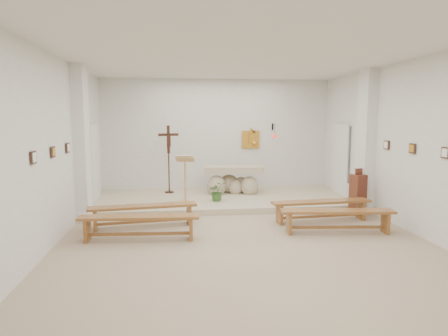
{
  "coord_description": "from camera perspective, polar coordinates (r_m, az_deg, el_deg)",
  "views": [
    {
      "loc": [
        -1.24,
        -7.3,
        2.35
      ],
      "look_at": [
        -0.18,
        1.6,
        1.2
      ],
      "focal_mm": 32.0,
      "sensor_mm": 36.0,
      "label": 1
    }
  ],
  "objects": [
    {
      "name": "radiator_left",
      "position": [
        10.45,
        -18.78,
        -4.57
      ],
      "size": [
        0.1,
        0.85,
        0.52
      ],
      "primitive_type": "cube",
      "color": "silver",
      "rests_on": "ground"
    },
    {
      "name": "gold_wall_relief",
      "position": [
        12.5,
        3.81,
        4.08
      ],
      "size": [
        0.55,
        0.04,
        0.55
      ],
      "primitive_type": "cube",
      "color": "gold",
      "rests_on": "wall_back"
    },
    {
      "name": "bench_left_front",
      "position": [
        8.74,
        -11.45,
        -5.99
      ],
      "size": [
        2.31,
        0.66,
        0.48
      ],
      "rotation": [
        0.0,
        0.0,
        0.13
      ],
      "color": "brown",
      "rests_on": "ground"
    },
    {
      "name": "bench_right_front",
      "position": [
        9.28,
        13.72,
        -5.27
      ],
      "size": [
        2.3,
        0.54,
        0.48
      ],
      "rotation": [
        0.0,
        0.0,
        0.08
      ],
      "color": "brown",
      "rests_on": "ground"
    },
    {
      "name": "lectern",
      "position": [
        10.18,
        -5.56,
        -1.63
      ],
      "size": [
        0.5,
        0.44,
        1.27
      ],
      "rotation": [
        0.0,
        0.0,
        -0.16
      ],
      "color": "tan",
      "rests_on": "sanctuary_platform"
    },
    {
      "name": "pilaster_right",
      "position": [
        10.4,
        19.6,
        3.58
      ],
      "size": [
        0.26,
        0.55,
        3.5
      ],
      "primitive_type": "cube",
      "color": "white",
      "rests_on": "ground"
    },
    {
      "name": "potted_plant",
      "position": [
        10.52,
        -0.95,
        -3.35
      ],
      "size": [
        0.5,
        0.45,
        0.51
      ],
      "primitive_type": "imported",
      "rotation": [
        0.0,
        0.0,
        0.11
      ],
      "color": "#346327",
      "rests_on": "sanctuary_platform"
    },
    {
      "name": "ceiling",
      "position": [
        7.5,
        2.96,
        16.06
      ],
      "size": [
        7.0,
        10.0,
        0.02
      ],
      "primitive_type": "cube",
      "color": "silver",
      "rests_on": "wall_back"
    },
    {
      "name": "station_frame_right_front",
      "position": [
        8.06,
        29.07,
        1.91
      ],
      "size": [
        0.03,
        0.2,
        0.2
      ],
      "primitive_type": "cube",
      "color": "#3C241A",
      "rests_on": "wall_right"
    },
    {
      "name": "altar",
      "position": [
        11.57,
        1.3,
        -1.99
      ],
      "size": [
        1.74,
        0.84,
        0.87
      ],
      "rotation": [
        0.0,
        0.0,
        -0.11
      ],
      "color": "beige",
      "rests_on": "sanctuary_platform"
    },
    {
      "name": "station_frame_right_mid",
      "position": [
        8.88,
        25.31,
        2.55
      ],
      "size": [
        0.03,
        0.2,
        0.2
      ],
      "primitive_type": "cube",
      "color": "#3C241A",
      "rests_on": "wall_right"
    },
    {
      "name": "bench_left_second",
      "position": [
        7.85,
        -11.99,
        -7.53
      ],
      "size": [
        2.3,
        0.5,
        0.48
      ],
      "rotation": [
        0.0,
        0.0,
        -0.06
      ],
      "color": "brown",
      "rests_on": "ground"
    },
    {
      "name": "ground",
      "position": [
        7.77,
        2.79,
        -10.29
      ],
      "size": [
        7.0,
        10.0,
        0.0
      ],
      "primitive_type": "cube",
      "color": "tan",
      "rests_on": "ground"
    },
    {
      "name": "wall_right",
      "position": [
        8.72,
        26.13,
        2.63
      ],
      "size": [
        0.02,
        10.0,
        3.5
      ],
      "primitive_type": "cube",
      "color": "white",
      "rests_on": "ground"
    },
    {
      "name": "bench_right_second",
      "position": [
        8.45,
        15.91,
        -6.58
      ],
      "size": [
        2.3,
        0.6,
        0.48
      ],
      "rotation": [
        0.0,
        0.0,
        -0.1
      ],
      "color": "brown",
      "rests_on": "ground"
    },
    {
      "name": "wall_left",
      "position": [
        7.66,
        -23.83,
        2.21
      ],
      "size": [
        0.02,
        10.0,
        3.5
      ],
      "primitive_type": "cube",
      "color": "white",
      "rests_on": "ground"
    },
    {
      "name": "station_frame_left_mid",
      "position": [
        7.85,
        -23.25,
        2.12
      ],
      "size": [
        0.03,
        0.2,
        0.2
      ],
      "primitive_type": "cube",
      "color": "#3C241A",
      "rests_on": "wall_left"
    },
    {
      "name": "radiator_right",
      "position": [
        11.23,
        17.97,
        -3.72
      ],
      "size": [
        0.1,
        0.85,
        0.52
      ],
      "primitive_type": "cube",
      "color": "silver",
      "rests_on": "ground"
    },
    {
      "name": "station_frame_right_rear",
      "position": [
        9.74,
        22.2,
        3.06
      ],
      "size": [
        0.03,
        0.2,
        0.2
      ],
      "primitive_type": "cube",
      "color": "#3C241A",
      "rests_on": "wall_right"
    },
    {
      "name": "donation_pedestal",
      "position": [
        10.21,
        18.56,
        -3.55
      ],
      "size": [
        0.38,
        0.38,
        1.12
      ],
      "rotation": [
        0.0,
        0.0,
        0.3
      ],
      "color": "#5D2C1A",
      "rests_on": "ground"
    },
    {
      "name": "crucifix_stand",
      "position": [
        11.65,
        -7.91,
        1.97
      ],
      "size": [
        0.58,
        0.26,
        1.96
      ],
      "rotation": [
        0.0,
        0.0,
        0.28
      ],
      "color": "#381B11",
      "rests_on": "sanctuary_platform"
    },
    {
      "name": "wall_back",
      "position": [
        12.37,
        -1.01,
        4.52
      ],
      "size": [
        7.0,
        0.02,
        3.5
      ],
      "primitive_type": "cube",
      "color": "white",
      "rests_on": "ground"
    },
    {
      "name": "pilaster_left",
      "position": [
        9.56,
        -19.66,
        3.29
      ],
      "size": [
        0.26,
        0.55,
        3.5
      ],
      "primitive_type": "cube",
      "color": "white",
      "rests_on": "ground"
    },
    {
      "name": "station_frame_left_rear",
      "position": [
        8.81,
        -21.43,
        2.71
      ],
      "size": [
        0.03,
        0.2,
        0.2
      ],
      "primitive_type": "cube",
      "color": "#3C241A",
      "rests_on": "wall_left"
    },
    {
      "name": "sanctuary_platform",
      "position": [
        11.11,
        -0.22,
        -4.51
      ],
      "size": [
        6.98,
        3.0,
        0.15
      ],
      "primitive_type": "cube",
      "color": "beige",
      "rests_on": "ground"
    },
    {
      "name": "sanctuary_lamp",
      "position": [
        12.39,
        7.22,
        4.74
      ],
      "size": [
        0.11,
        0.36,
        0.44
      ],
      "color": "black",
      "rests_on": "wall_back"
    },
    {
      "name": "station_frame_left_front",
      "position": [
        6.9,
        -25.58,
        1.37
      ],
      "size": [
        0.03,
        0.2,
        0.2
      ],
      "primitive_type": "cube",
      "color": "#3C241A",
      "rests_on": "wall_left"
    }
  ]
}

